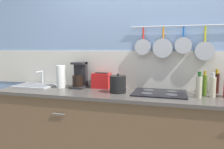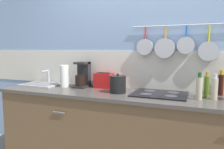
{
  "view_description": "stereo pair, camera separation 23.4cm",
  "coord_description": "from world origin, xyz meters",
  "px_view_note": "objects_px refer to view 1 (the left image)",
  "views": [
    {
      "loc": [
        0.32,
        -2.23,
        1.4
      ],
      "look_at": [
        -0.33,
        0.0,
        1.12
      ],
      "focal_mm": 35.0,
      "sensor_mm": 36.0,
      "label": 1
    },
    {
      "loc": [
        0.54,
        -2.16,
        1.4
      ],
      "look_at": [
        -0.33,
        0.0,
        1.12
      ],
      "focal_mm": 35.0,
      "sensor_mm": 36.0,
      "label": 2
    }
  ],
  "objects_px": {
    "paper_towel_roll": "(61,77)",
    "coffee_maker": "(80,77)",
    "bottle_sesame_oil": "(204,84)",
    "bottle_cooking_wine": "(213,86)",
    "bottle_vinegar": "(216,83)",
    "toaster": "(101,80)",
    "kettle": "(118,84)",
    "bottle_dish_soap": "(199,86)"
  },
  "relations": [
    {
      "from": "kettle",
      "to": "bottle_sesame_oil",
      "type": "relative_size",
      "value": 0.84
    },
    {
      "from": "coffee_maker",
      "to": "bottle_vinegar",
      "type": "height_order",
      "value": "coffee_maker"
    },
    {
      "from": "bottle_cooking_wine",
      "to": "coffee_maker",
      "type": "bearing_deg",
      "value": 175.61
    },
    {
      "from": "coffee_maker",
      "to": "bottle_sesame_oil",
      "type": "bearing_deg",
      "value": -1.68
    },
    {
      "from": "kettle",
      "to": "bottle_cooking_wine",
      "type": "height_order",
      "value": "bottle_cooking_wine"
    },
    {
      "from": "toaster",
      "to": "bottle_dish_soap",
      "type": "bearing_deg",
      "value": -12.41
    },
    {
      "from": "kettle",
      "to": "paper_towel_roll",
      "type": "bearing_deg",
      "value": 172.98
    },
    {
      "from": "coffee_maker",
      "to": "toaster",
      "type": "height_order",
      "value": "coffee_maker"
    },
    {
      "from": "toaster",
      "to": "bottle_vinegar",
      "type": "xyz_separation_m",
      "value": [
        1.27,
        0.05,
        0.02
      ]
    },
    {
      "from": "coffee_maker",
      "to": "bottle_sesame_oil",
      "type": "distance_m",
      "value": 1.4
    },
    {
      "from": "coffee_maker",
      "to": "kettle",
      "type": "relative_size",
      "value": 1.48
    },
    {
      "from": "bottle_dish_soap",
      "to": "bottle_cooking_wine",
      "type": "distance_m",
      "value": 0.15
    },
    {
      "from": "bottle_cooking_wine",
      "to": "bottle_sesame_oil",
      "type": "bearing_deg",
      "value": 132.98
    },
    {
      "from": "bottle_vinegar",
      "to": "kettle",
      "type": "bearing_deg",
      "value": -165.09
    },
    {
      "from": "paper_towel_roll",
      "to": "bottle_dish_soap",
      "type": "xyz_separation_m",
      "value": [
        1.55,
        -0.11,
        -0.02
      ]
    },
    {
      "from": "bottle_cooking_wine",
      "to": "bottle_dish_soap",
      "type": "bearing_deg",
      "value": -152.73
    },
    {
      "from": "bottle_sesame_oil",
      "to": "bottle_vinegar",
      "type": "bearing_deg",
      "value": 46.9
    },
    {
      "from": "paper_towel_roll",
      "to": "coffee_maker",
      "type": "distance_m",
      "value": 0.22
    },
    {
      "from": "bottle_sesame_oil",
      "to": "bottle_vinegar",
      "type": "relative_size",
      "value": 0.97
    },
    {
      "from": "paper_towel_roll",
      "to": "bottle_vinegar",
      "type": "xyz_separation_m",
      "value": [
        1.75,
        0.18,
        -0.02
      ]
    },
    {
      "from": "toaster",
      "to": "kettle",
      "type": "xyz_separation_m",
      "value": [
        0.26,
        -0.22,
        0.0
      ]
    },
    {
      "from": "toaster",
      "to": "bottle_sesame_oil",
      "type": "xyz_separation_m",
      "value": [
        1.14,
        -0.1,
        0.02
      ]
    },
    {
      "from": "coffee_maker",
      "to": "kettle",
      "type": "height_order",
      "value": "coffee_maker"
    },
    {
      "from": "bottle_dish_soap",
      "to": "bottle_cooking_wine",
      "type": "bearing_deg",
      "value": 27.27
    },
    {
      "from": "bottle_vinegar",
      "to": "coffee_maker",
      "type": "bearing_deg",
      "value": -176.15
    },
    {
      "from": "bottle_cooking_wine",
      "to": "paper_towel_roll",
      "type": "bearing_deg",
      "value": 178.72
    },
    {
      "from": "toaster",
      "to": "bottle_sesame_oil",
      "type": "distance_m",
      "value": 1.14
    },
    {
      "from": "toaster",
      "to": "kettle",
      "type": "relative_size",
      "value": 1.08
    },
    {
      "from": "bottle_dish_soap",
      "to": "bottle_sesame_oil",
      "type": "bearing_deg",
      "value": 64.94
    },
    {
      "from": "bottle_cooking_wine",
      "to": "bottle_vinegar",
      "type": "bearing_deg",
      "value": 72.32
    },
    {
      "from": "kettle",
      "to": "bottle_sesame_oil",
      "type": "xyz_separation_m",
      "value": [
        0.88,
        0.12,
        0.02
      ]
    },
    {
      "from": "kettle",
      "to": "bottle_vinegar",
      "type": "relative_size",
      "value": 0.81
    },
    {
      "from": "paper_towel_roll",
      "to": "kettle",
      "type": "height_order",
      "value": "paper_towel_roll"
    },
    {
      "from": "kettle",
      "to": "toaster",
      "type": "bearing_deg",
      "value": 139.94
    },
    {
      "from": "bottle_dish_soap",
      "to": "bottle_sesame_oil",
      "type": "relative_size",
      "value": 1.02
    },
    {
      "from": "paper_towel_roll",
      "to": "bottle_vinegar",
      "type": "distance_m",
      "value": 1.76
    },
    {
      "from": "coffee_maker",
      "to": "bottle_cooking_wine",
      "type": "xyz_separation_m",
      "value": [
        1.47,
        -0.11,
        -0.02
      ]
    },
    {
      "from": "paper_towel_roll",
      "to": "bottle_cooking_wine",
      "type": "bearing_deg",
      "value": -1.28
    },
    {
      "from": "paper_towel_roll",
      "to": "coffee_maker",
      "type": "xyz_separation_m",
      "value": [
        0.21,
        0.08,
        -0.01
      ]
    },
    {
      "from": "kettle",
      "to": "bottle_cooking_wine",
      "type": "distance_m",
      "value": 0.94
    },
    {
      "from": "bottle_dish_soap",
      "to": "paper_towel_roll",
      "type": "bearing_deg",
      "value": 176.11
    },
    {
      "from": "toaster",
      "to": "kettle",
      "type": "bearing_deg",
      "value": -40.06
    }
  ]
}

